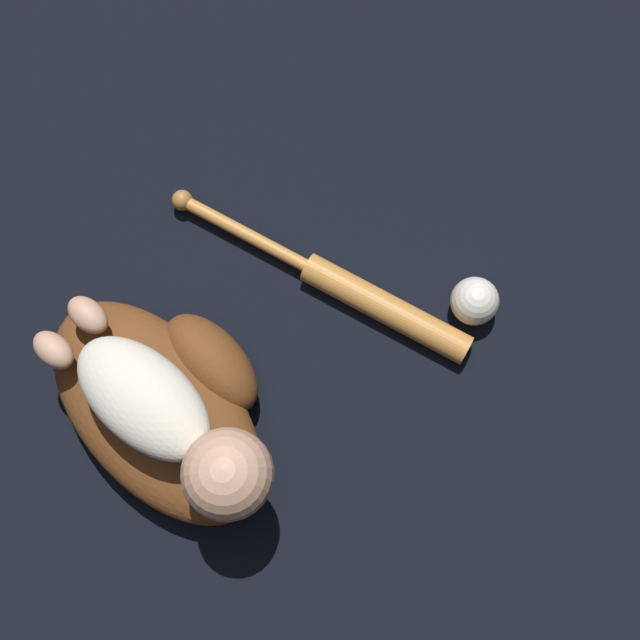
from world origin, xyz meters
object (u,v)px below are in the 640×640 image
object	(u,v)px
baseball_bat	(356,292)
baseball	(475,301)
baby_figure	(174,426)
baseball_glove	(166,402)

from	to	relation	value
baseball_bat	baseball	world-z (taller)	baseball
baby_figure	baseball	distance (m)	0.47
baseball_glove	baseball_bat	world-z (taller)	baseball_glove
baby_figure	baseball	xyz separation A→B (m)	(0.20, 0.41, -0.12)
baby_figure	baseball_bat	distance (m)	0.35
baseball	baseball_glove	bearing A→B (deg)	-122.23
baby_figure	baseball	size ratio (longest dim) A/B	5.36
baseball_bat	baby_figure	bearing A→B (deg)	-99.04
baseball_bat	baseball	distance (m)	0.17
baby_figure	baseball_glove	bearing A→B (deg)	160.24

